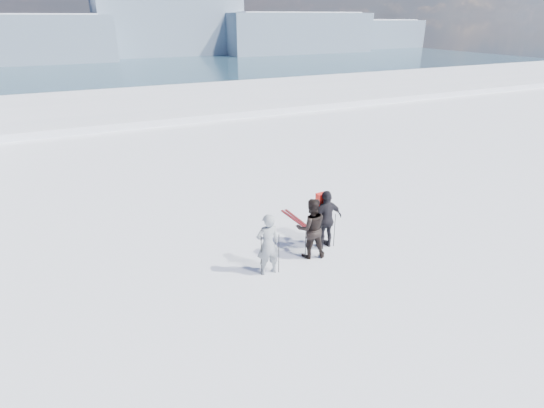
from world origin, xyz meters
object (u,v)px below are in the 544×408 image
Objects in this scene: skis_loose at (295,218)px; skier_grey at (268,244)px; skier_dark at (311,228)px; skier_pack at (326,219)px.

skier_grey is at bearing -130.47° from skis_loose.
skier_grey is 1.66m from skier_dark.
skis_loose is at bearing -95.79° from skier_pack.
skier_pack is 1.18× the size of skis_loose.
skier_dark is at bearing -167.32° from skier_grey.
skier_pack is (0.75, 0.31, 0.01)m from skier_dark.
skier_dark is at bearing -108.13° from skis_loose.
skis_loose is at bearing -128.42° from skier_grey.
skis_loose is (2.49, 2.92, -0.95)m from skier_grey.
skier_dark is (1.63, 0.31, 0.03)m from skier_grey.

